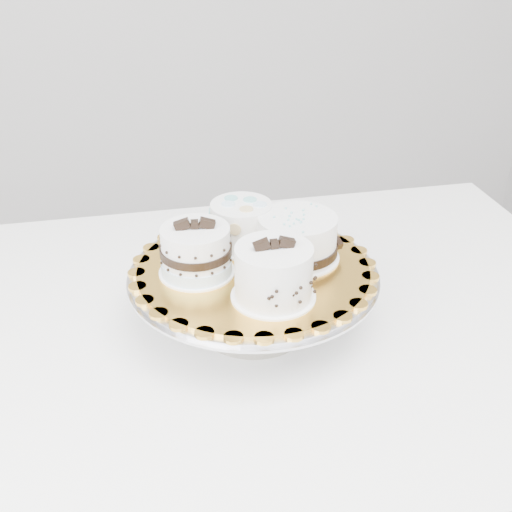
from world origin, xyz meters
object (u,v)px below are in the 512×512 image
object	(u,v)px
cake_board	(253,268)
cake_dots	(241,224)
cake_swirl	(274,274)
table	(238,353)
cake_ribbon	(298,239)
cake_stand	(253,288)
cake_banded	(196,253)

from	to	relation	value
cake_board	cake_dots	bearing A→B (deg)	87.45
cake_swirl	cake_dots	distance (m)	0.16
table	cake_swirl	xyz separation A→B (m)	(0.02, -0.11, 0.21)
table	cake_swirl	world-z (taller)	cake_swirl
cake_swirl	cake_dots	size ratio (longest dim) A/B	0.96
table	cake_ribbon	size ratio (longest dim) A/B	9.78
cake_stand	cake_banded	distance (m)	0.11
cake_ribbon	cake_banded	bearing A→B (deg)	174.68
table	cake_stand	xyz separation A→B (m)	(0.02, -0.03, 0.14)
cake_stand	cake_ribbon	xyz separation A→B (m)	(0.07, 0.01, 0.07)
table	cake_banded	size ratio (longest dim) A/B	11.56
cake_board	cake_banded	distance (m)	0.09
cake_swirl	cake_ribbon	world-z (taller)	cake_swirl
cake_stand	cake_banded	size ratio (longest dim) A/B	3.22
cake_board	table	bearing A→B (deg)	125.64
cake_stand	cake_banded	xyz separation A→B (m)	(-0.08, 0.01, 0.07)
table	cake_ribbon	bearing A→B (deg)	-5.68
cake_dots	cake_ribbon	bearing A→B (deg)	-62.95
cake_stand	cake_dots	xyz separation A→B (m)	(0.00, 0.07, 0.07)
cake_dots	cake_board	bearing A→B (deg)	-112.45
cake_stand	cake_banded	world-z (taller)	cake_banded
cake_dots	cake_ribbon	xyz separation A→B (m)	(0.07, -0.06, -0.00)
cake_stand	cake_board	distance (m)	0.03
cake_dots	cake_stand	bearing A→B (deg)	-112.45
cake_stand	cake_swirl	bearing A→B (deg)	-88.78
cake_board	cake_banded	xyz separation A→B (m)	(-0.08, 0.01, 0.04)
cake_stand	cake_ribbon	size ratio (longest dim) A/B	2.73
table	cake_dots	bearing A→B (deg)	70.15
table	cake_stand	bearing A→B (deg)	-48.69
cake_swirl	cake_dots	world-z (taller)	cake_swirl
cake_stand	cake_banded	bearing A→B (deg)	173.41
table	cake_dots	world-z (taller)	cake_dots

